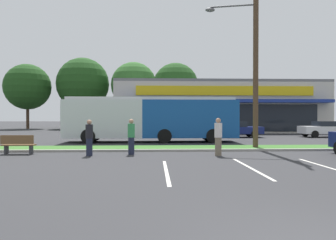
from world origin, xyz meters
TOP-DOWN VIEW (x-y plane):
  - grass_median at (0.00, 14.00)m, footprint 56.00×2.20m
  - curb_lip at (0.00, 12.78)m, footprint 56.00×0.24m
  - parking_stripe_0 at (-2.05, 6.71)m, footprint 0.12×4.80m
  - parking_stripe_1 at (1.03, 7.28)m, footprint 0.12×4.80m
  - parking_stripe_2 at (3.91, 7.13)m, footprint 0.12×4.80m
  - storefront_building at (5.24, 36.24)m, footprint 24.34×13.83m
  - tree_far_left at (-21.81, 44.76)m, footprint 6.91×6.91m
  - tree_left at (-13.69, 45.75)m, footprint 8.09×8.09m
  - tree_mid_left at (-5.68, 44.21)m, footprint 6.93×6.93m
  - tree_mid at (0.68, 43.78)m, footprint 6.91×6.91m
  - utility_pole at (3.20, 13.84)m, footprint 3.15×2.37m
  - city_bus at (-2.72, 19.11)m, footprint 12.48×2.74m
  - bus_stop_bench at (-9.23, 11.89)m, footprint 1.60×0.45m
  - car_0 at (12.93, 24.00)m, footprint 4.11×2.00m
  - car_1 at (-4.29, 24.55)m, footprint 4.34×1.94m
  - car_3 at (4.85, 24.13)m, footprint 4.52×1.90m
  - pedestrian_near_bench at (-5.56, 11.07)m, footprint 0.35×0.35m
  - pedestrian_by_pole at (-3.61, 11.51)m, footprint 0.35×0.35m
  - pedestrian_mid at (0.58, 10.88)m, footprint 0.36×0.36m

SIDE VIEW (x-z plane):
  - parking_stripe_0 at x=-2.05m, z-range 0.00..0.01m
  - parking_stripe_1 at x=1.03m, z-range 0.00..0.01m
  - parking_stripe_2 at x=3.91m, z-range 0.00..0.01m
  - grass_median at x=0.00m, z-range 0.00..0.12m
  - curb_lip at x=0.00m, z-range 0.00..0.12m
  - bus_stop_bench at x=-9.23m, z-range 0.03..0.98m
  - car_1 at x=-4.29m, z-range 0.03..1.43m
  - car_3 at x=4.85m, z-range 0.03..1.44m
  - car_0 at x=12.93m, z-range 0.03..1.47m
  - pedestrian_near_bench at x=-5.56m, z-range 0.00..1.72m
  - pedestrian_by_pole at x=-3.61m, z-range 0.00..1.75m
  - pedestrian_mid at x=0.58m, z-range 0.00..1.81m
  - city_bus at x=-2.72m, z-range 0.14..3.39m
  - storefront_building at x=5.24m, z-range 0.00..6.01m
  - utility_pole at x=3.20m, z-range 0.36..11.84m
  - tree_far_left at x=-21.81m, z-range 1.45..11.29m
  - tree_mid at x=0.68m, z-range 1.52..11.51m
  - tree_mid_left at x=-5.68m, z-range 1.60..11.73m
  - tree_left at x=-13.69m, z-range 1.45..12.47m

